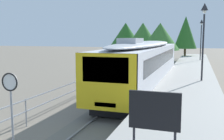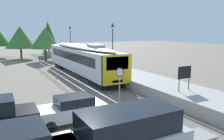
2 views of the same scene
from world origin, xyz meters
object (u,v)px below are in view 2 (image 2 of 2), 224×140
Objects in this scene: parked_hatchback_white at (71,109)px; commuter_train at (81,57)px; platform_lamp_far_end at (70,35)px; speed_limit_sign at (120,78)px; platform_lamp_mid_platform at (113,36)px; platform_notice_board at (185,73)px.

commuter_train is at bearing 67.52° from parked_hatchback_white.
platform_lamp_far_end is 1.91× the size of speed_limit_sign.
platform_lamp_far_end is (4.12, 17.00, 2.48)m from commuter_train.
commuter_train is at bearing -103.64° from platform_lamp_far_end.
commuter_train is at bearing 176.02° from platform_lamp_mid_platform.
commuter_train reaches higher than platform_notice_board.
platform_lamp_mid_platform reaches higher than speed_limit_sign.
platform_lamp_mid_platform is 2.97× the size of platform_notice_board.
platform_notice_board is at bearing -1.70° from parked_hatchback_white.
commuter_train is 4.48× the size of parked_hatchback_white.
speed_limit_sign is (-1.92, -12.67, -0.02)m from commuter_train.
speed_limit_sign reaches higher than parked_hatchback_white.
platform_lamp_mid_platform is 14.00m from speed_limit_sign.
platform_notice_board is at bearing -95.22° from platform_lamp_mid_platform.
commuter_train is 13.96m from platform_notice_board.
commuter_train is 17.67m from platform_lamp_far_end.
platform_lamp_mid_platform is at bearing -90.00° from platform_lamp_far_end.
parked_hatchback_white is at bearing 178.30° from platform_notice_board.
speed_limit_sign is at bearing -101.52° from platform_lamp_far_end.
platform_lamp_mid_platform is 16.74m from parked_hatchback_white.
speed_limit_sign is at bearing -98.62° from commuter_train.
platform_lamp_mid_platform reaches higher than platform_notice_board.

